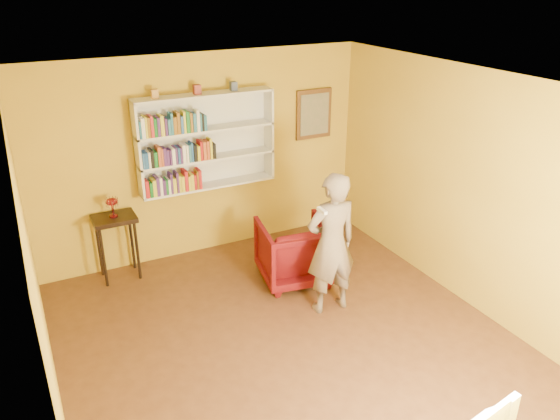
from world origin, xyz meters
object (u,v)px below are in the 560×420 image
object	(u,v)px
console_table	(115,227)
ruby_lustre	(112,203)
bookshelf	(205,141)
person	(331,244)
armchair	(294,251)

from	to	relation	value
console_table	ruby_lustre	xyz separation A→B (m)	(-0.00, 0.00, 0.32)
bookshelf	console_table	size ratio (longest dim) A/B	2.13
bookshelf	person	world-z (taller)	bookshelf
bookshelf	armchair	distance (m)	1.84
ruby_lustre	armchair	size ratio (longest dim) A/B	0.28
armchair	console_table	bearing A→B (deg)	-18.09
armchair	bookshelf	bearing A→B (deg)	-50.63
bookshelf	console_table	distance (m)	1.57
ruby_lustre	armchair	distance (m)	2.31
console_table	ruby_lustre	distance (m)	0.32
armchair	person	bearing A→B (deg)	104.12
armchair	person	xyz separation A→B (m)	(0.05, -0.76, 0.44)
person	bookshelf	bearing A→B (deg)	-67.67
armchair	person	size ratio (longest dim) A/B	0.52
console_table	person	distance (m)	2.71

